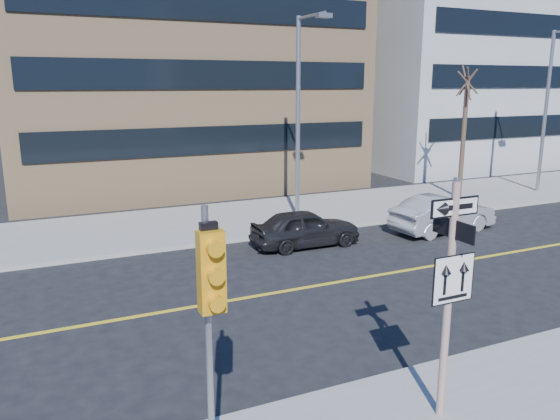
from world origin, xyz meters
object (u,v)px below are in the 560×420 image
sign_pole (449,287)px  streetlight_a (301,106)px  traffic_signal (211,295)px  street_tree_west (467,85)px  parked_car_a (305,228)px  parked_car_b (443,214)px  streetlight_b (551,101)px

sign_pole → streetlight_a: streetlight_a is taller
sign_pole → streetlight_a: size_ratio=0.51×
traffic_signal → street_tree_west: 22.14m
parked_car_a → street_tree_west: size_ratio=0.61×
parked_car_b → street_tree_west: street_tree_west is taller
traffic_signal → streetlight_a: (8.00, 13.42, 1.73)m
streetlight_b → street_tree_west: streetlight_b is taller
sign_pole → traffic_signal: size_ratio=1.02×
parked_car_a → street_tree_west: bearing=-69.5°
street_tree_west → traffic_signal: bearing=-140.6°
streetlight_a → streetlight_b: same height
parked_car_a → parked_car_b: parked_car_b is taller
streetlight_b → street_tree_west: (-5.00, 0.54, 0.77)m
parked_car_a → traffic_signal: bearing=148.0°
traffic_signal → streetlight_a: 15.72m
sign_pole → parked_car_a: size_ratio=1.05×
traffic_signal → streetlight_b: streetlight_b is taller
traffic_signal → parked_car_b: 15.90m
sign_pole → streetlight_b: size_ratio=0.51×
parked_car_b → streetlight_a: bearing=44.9°
streetlight_b → street_tree_west: size_ratio=1.26×
parked_car_a → sign_pole: bearing=166.3°
parked_car_a → street_tree_west: (10.37, 3.69, 4.86)m
streetlight_a → street_tree_west: streetlight_a is taller
parked_car_b → street_tree_west: bearing=-52.9°
streetlight_a → street_tree_west: bearing=3.5°
parked_car_a → street_tree_west: 12.03m
parked_car_a → streetlight_a: size_ratio=0.48×
streetlight_a → parked_car_a: bearing=-113.5°
parked_car_b → streetlight_a: streetlight_a is taller
traffic_signal → parked_car_a: bearing=57.1°
streetlight_b → parked_car_a: bearing=-168.4°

